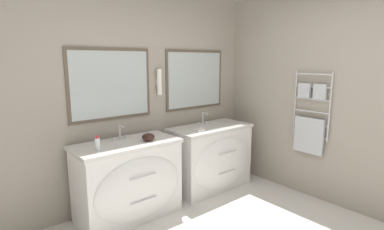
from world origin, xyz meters
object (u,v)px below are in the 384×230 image
(vanity_right, at_px, (212,157))
(vanity_left, at_px, (129,180))
(toiletry_bottle, at_px, (98,144))
(amenity_bowl, at_px, (148,137))

(vanity_right, bearing_deg, vanity_left, 180.00)
(vanity_right, height_order, toiletry_bottle, toiletry_bottle)
(vanity_left, height_order, vanity_right, same)
(toiletry_bottle, relative_size, amenity_bowl, 1.07)
(vanity_right, bearing_deg, amenity_bowl, -176.51)
(vanity_right, relative_size, amenity_bowl, 8.06)
(vanity_right, height_order, amenity_bowl, amenity_bowl)
(vanity_right, distance_m, toiletry_bottle, 1.68)
(vanity_left, xyz_separation_m, amenity_bowl, (0.22, -0.06, 0.47))
(vanity_right, distance_m, amenity_bowl, 1.13)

